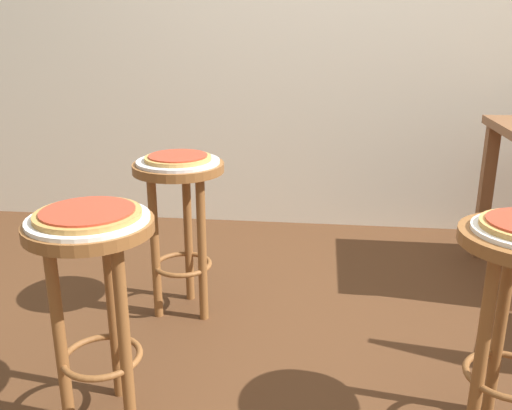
{
  "coord_description": "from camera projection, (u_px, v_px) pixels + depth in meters",
  "views": [
    {
      "loc": [
        -0.13,
        -1.63,
        1.16
      ],
      "look_at": [
        -0.34,
        0.14,
        0.58
      ],
      "focal_mm": 39.0,
      "sensor_mm": 36.0,
      "label": 1
    }
  ],
  "objects": [
    {
      "name": "pizza_foreground",
      "position": [
        88.0,
        214.0,
        1.53
      ],
      "size": [
        0.29,
        0.29,
        0.02
      ],
      "color": "#B78442",
      "rests_on": "serving_plate_foreground"
    },
    {
      "name": "pizza_leftside",
      "position": [
        178.0,
        158.0,
        2.17
      ],
      "size": [
        0.26,
        0.26,
        0.02
      ],
      "color": "tan",
      "rests_on": "serving_plate_leftside"
    },
    {
      "name": "stool_foreground",
      "position": [
        94.0,
        278.0,
        1.59
      ],
      "size": [
        0.36,
        0.36,
        0.65
      ],
      "color": "brown",
      "rests_on": "ground_plane"
    },
    {
      "name": "stool_leftside",
      "position": [
        180.0,
        205.0,
        2.23
      ],
      "size": [
        0.36,
        0.36,
        0.65
      ],
      "color": "brown",
      "rests_on": "ground_plane"
    },
    {
      "name": "ground_plane",
      "position": [
        352.0,
        384.0,
        1.88
      ],
      "size": [
        6.0,
        6.0,
        0.0
      ],
      "primitive_type": "plane",
      "color": "#4C2D19"
    },
    {
      "name": "serving_plate_leftside",
      "position": [
        178.0,
        162.0,
        2.17
      ],
      "size": [
        0.33,
        0.33,
        0.01
      ],
      "primitive_type": "cylinder",
      "color": "silver",
      "rests_on": "stool_leftside"
    },
    {
      "name": "serving_plate_foreground",
      "position": [
        88.0,
        219.0,
        1.53
      ],
      "size": [
        0.34,
        0.34,
        0.01
      ],
      "primitive_type": "cylinder",
      "color": "white",
      "rests_on": "stool_foreground"
    }
  ]
}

